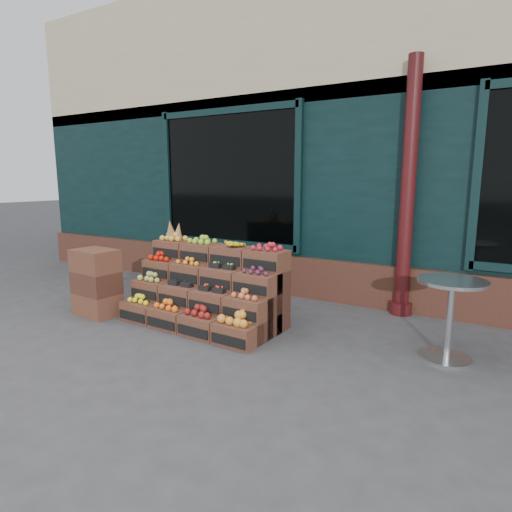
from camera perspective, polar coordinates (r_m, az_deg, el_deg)
The scene contains 6 objects.
ground at distance 4.59m, azimuth -2.39°, elevation -12.11°, with size 60.00×60.00×0.00m, color #3C3C3F.
shop_facade at distance 8.99m, azimuth 16.22°, elevation 14.04°, with size 12.00×6.24×4.80m.
crate_display at distance 5.28m, azimuth -6.59°, elevation -4.86°, with size 1.97×1.02×1.21m.
spare_crates at distance 5.88m, azimuth -20.50°, elevation -3.32°, with size 0.60×0.44×0.86m.
bistro_table at distance 4.52m, azimuth 24.47°, elevation -6.63°, with size 0.64×0.64×0.81m.
shopkeeper at distance 7.80m, azimuth -2.48°, elevation 3.93°, with size 0.65×0.42×1.77m, color #1D6823.
Camera 1 is at (2.33, -3.54, 1.75)m, focal length 30.00 mm.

